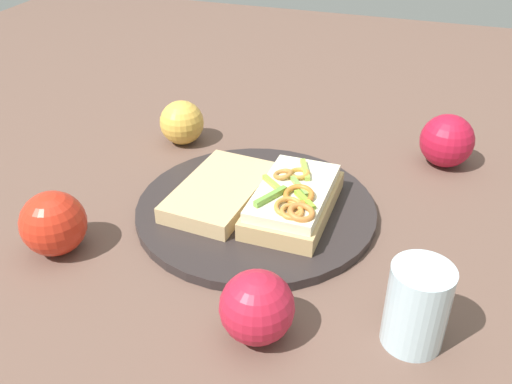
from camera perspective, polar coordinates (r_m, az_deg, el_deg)
The scene contains 9 objects.
ground_plane at distance 0.75m, azimuth -0.00°, elevation -2.11°, with size 2.00×2.00×0.00m, color brown.
plate at distance 0.75m, azimuth -0.00°, elevation -1.70°, with size 0.32×0.32×0.01m, color #2A2323.
sandwich at distance 0.72m, azimuth 3.76°, elevation -0.84°, with size 0.17×0.10×0.05m.
bread_slice_side at distance 0.76m, azimuth -3.60°, elevation 0.12°, with size 0.17×0.10×0.02m, color tan.
apple_0 at distance 0.89m, azimuth 18.65°, elevation 4.91°, with size 0.08×0.08×0.08m, color #AE142E.
apple_1 at distance 0.92m, azimuth -7.47°, elevation 6.94°, with size 0.07×0.07×0.07m, color gold.
apple_2 at distance 0.71m, azimuth -19.71°, elevation -2.99°, with size 0.08×0.08×0.08m, color red.
apple_3 at distance 0.56m, azimuth 0.09°, elevation -11.50°, with size 0.07×0.07×0.07m, color #B61B33.
drinking_glass at distance 0.57m, azimuth 15.88°, elevation -10.99°, with size 0.06×0.06×0.09m, color silver.
Camera 1 is at (0.59, 0.20, 0.43)m, focal length 39.77 mm.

